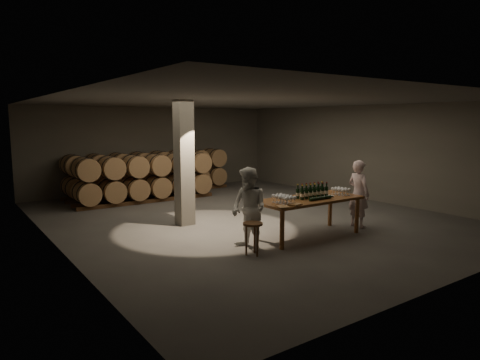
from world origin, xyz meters
TOP-DOWN VIEW (x-y plane):
  - room at (-1.80, 0.20)m, footprint 12.00×12.00m
  - tasting_table at (0.00, -2.50)m, footprint 2.60×1.10m
  - barrel_stack_back at (-0.57, 5.20)m, footprint 6.26×0.95m
  - barrel_stack_front at (-1.35, 3.80)m, footprint 4.70×0.95m
  - bottle_cluster at (0.13, -2.47)m, footprint 0.87×0.24m
  - lying_bottles at (0.08, -2.79)m, footprint 0.75×0.08m
  - glass_cluster_left at (-0.88, -2.63)m, footprint 0.31×0.53m
  - glass_cluster_right at (0.98, -2.58)m, footprint 0.30×0.41m
  - plate at (0.54, -2.57)m, footprint 0.30×0.30m
  - notebook_near at (-0.84, -2.92)m, footprint 0.29×0.26m
  - notebook_corner at (-1.18, -2.95)m, footprint 0.29×0.33m
  - pen at (-0.70, -2.94)m, footprint 0.15×0.06m
  - stool at (-1.91, -2.88)m, footprint 0.40×0.40m
  - person_man at (1.66, -2.57)m, footprint 0.41×0.62m
  - person_woman at (-1.76, -2.55)m, footprint 0.70×0.88m

SIDE VIEW (x-z plane):
  - stool at x=-1.91m, z-range 0.21..0.87m
  - tasting_table at x=0.00m, z-range 0.35..1.25m
  - barrel_stack_front at x=-1.35m, z-range 0.04..1.61m
  - barrel_stack_back at x=-0.57m, z-range 0.04..1.61m
  - person_man at x=1.66m, z-range 0.00..1.70m
  - person_woman at x=-1.76m, z-range 0.00..1.73m
  - pen at x=-0.70m, z-range 0.90..0.91m
  - plate at x=0.54m, z-range 0.90..0.92m
  - notebook_corner at x=-1.18m, z-range 0.90..0.92m
  - notebook_near at x=-0.84m, z-range 0.90..0.93m
  - lying_bottles at x=0.08m, z-range 0.90..0.98m
  - bottle_cluster at x=0.13m, z-range 0.85..1.19m
  - glass_cluster_right at x=0.98m, z-range 0.94..1.11m
  - glass_cluster_left at x=-0.88m, z-range 0.94..1.13m
  - room at x=-1.80m, z-range -4.40..7.60m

